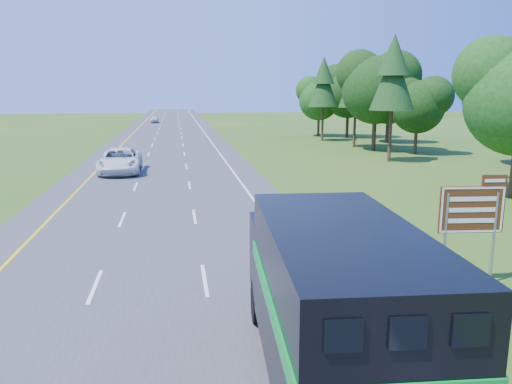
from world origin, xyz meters
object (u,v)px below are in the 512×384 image
(white_suv, at_px, (120,161))
(horse_truck, at_px, (331,303))
(far_car, at_px, (154,119))
(exit_sign, at_px, (473,214))

(white_suv, bearing_deg, horse_truck, -77.45)
(white_suv, distance_m, far_car, 64.94)
(horse_truck, bearing_deg, white_suv, 107.42)
(white_suv, bearing_deg, far_car, 88.95)
(horse_truck, relative_size, white_suv, 1.31)
(white_suv, relative_size, exit_sign, 1.83)
(horse_truck, distance_m, far_car, 96.73)
(horse_truck, relative_size, exit_sign, 2.40)
(far_car, distance_m, exit_sign, 92.08)
(horse_truck, distance_m, white_suv, 32.40)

